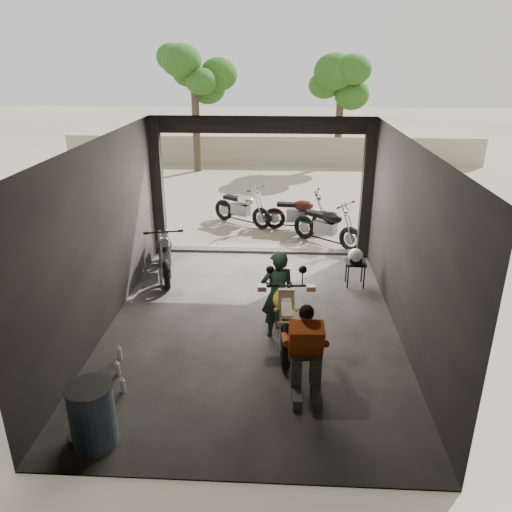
# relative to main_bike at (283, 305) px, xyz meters

# --- Properties ---
(ground) EXTENTS (80.00, 80.00, 0.00)m
(ground) POSITION_rel_main_bike_xyz_m (-0.53, 0.46, -0.65)
(ground) COLOR #7A6D56
(ground) RESTS_ON ground
(garage) EXTENTS (7.00, 7.13, 3.20)m
(garage) POSITION_rel_main_bike_xyz_m (-0.53, 1.01, 0.63)
(garage) COLOR #2D2B28
(garage) RESTS_ON ground
(boundary_wall) EXTENTS (18.00, 0.30, 1.20)m
(boundary_wall) POSITION_rel_main_bike_xyz_m (-0.53, 14.46, -0.05)
(boundary_wall) COLOR gray
(boundary_wall) RESTS_ON ground
(tree_left) EXTENTS (2.20, 2.20, 5.60)m
(tree_left) POSITION_rel_main_bike_xyz_m (-3.53, 12.96, 3.33)
(tree_left) COLOR #382B1E
(tree_left) RESTS_ON ground
(tree_right) EXTENTS (2.20, 2.20, 5.00)m
(tree_right) POSITION_rel_main_bike_xyz_m (2.27, 14.46, 2.91)
(tree_right) COLOR #382B1E
(tree_right) RESTS_ON ground
(main_bike) EXTENTS (0.92, 2.00, 1.31)m
(main_bike) POSITION_rel_main_bike_xyz_m (0.00, 0.00, 0.00)
(main_bike) COLOR #F2ECCC
(main_bike) RESTS_ON ground
(left_bike) EXTENTS (1.16, 1.88, 1.19)m
(left_bike) POSITION_rel_main_bike_xyz_m (-2.53, 2.52, -0.06)
(left_bike) COLOR black
(left_bike) RESTS_ON ground
(outside_bike_a) EXTENTS (1.78, 1.49, 1.13)m
(outside_bike_a) POSITION_rel_main_bike_xyz_m (-1.16, 6.09, -0.09)
(outside_bike_a) COLOR black
(outside_bike_a) RESTS_ON ground
(outside_bike_b) EXTENTS (1.73, 0.90, 1.12)m
(outside_bike_b) POSITION_rel_main_bike_xyz_m (0.40, 5.67, -0.10)
(outside_bike_b) COLOR #40170F
(outside_bike_b) RESTS_ON ground
(outside_bike_c) EXTENTS (1.79, 1.61, 1.16)m
(outside_bike_c) POSITION_rel_main_bike_xyz_m (1.07, 4.59, -0.07)
(outside_bike_c) COLOR black
(outside_bike_c) RESTS_ON ground
(rider) EXTENTS (0.63, 0.49, 1.54)m
(rider) POSITION_rel_main_bike_xyz_m (-0.10, 0.14, 0.12)
(rider) COLOR #172F22
(rider) RESTS_ON ground
(mechanic) EXTENTS (0.68, 0.89, 1.24)m
(mechanic) POSITION_rel_main_bike_xyz_m (0.32, -1.38, -0.03)
(mechanic) COLOR #CF561B
(mechanic) RESTS_ON ground
(stool) EXTENTS (0.39, 0.39, 0.54)m
(stool) POSITION_rel_main_bike_xyz_m (1.47, 2.19, -0.19)
(stool) COLOR black
(stool) RESTS_ON ground
(helmet) EXTENTS (0.32, 0.33, 0.29)m
(helmet) POSITION_rel_main_bike_xyz_m (1.45, 2.17, 0.03)
(helmet) COLOR white
(helmet) RESTS_ON stool
(oil_drum) EXTENTS (0.66, 0.66, 0.84)m
(oil_drum) POSITION_rel_main_bike_xyz_m (-2.26, -2.54, -0.23)
(oil_drum) COLOR slate
(oil_drum) RESTS_ON ground
(sign_post) EXTENTS (0.76, 0.08, 2.28)m
(sign_post) POSITION_rel_main_bike_xyz_m (2.25, 3.95, 0.87)
(sign_post) COLOR black
(sign_post) RESTS_ON ground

